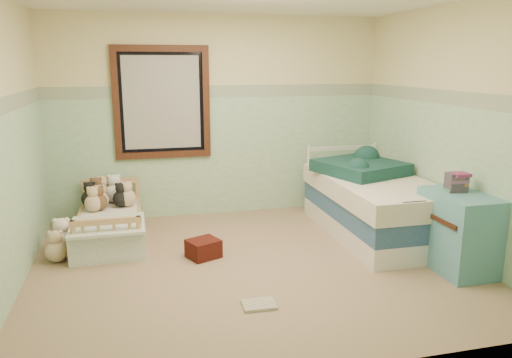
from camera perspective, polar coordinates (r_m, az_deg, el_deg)
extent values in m
cube|color=#987F60|center=(4.92, -0.45, -9.90)|extent=(4.20, 3.60, 0.02)
cube|color=#D1C788|center=(6.32, -4.31, 7.08)|extent=(4.20, 0.04, 2.50)
cube|color=#D1C788|center=(2.88, 7.88, -0.33)|extent=(4.20, 0.04, 2.50)
cube|color=#D1C788|center=(4.57, -27.07, 3.34)|extent=(0.04, 3.60, 2.50)
cube|color=#D1C788|center=(5.45, 21.61, 5.23)|extent=(0.04, 3.60, 2.50)
cube|color=#7FB282|center=(6.38, -4.21, 2.60)|extent=(4.20, 0.01, 1.50)
cube|color=#52735C|center=(6.28, -4.34, 10.02)|extent=(4.20, 0.01, 0.15)
cube|color=black|center=(6.19, -10.76, 8.62)|extent=(1.16, 0.06, 1.36)
cube|color=#BBBBB3|center=(6.20, -10.76, 8.63)|extent=(0.92, 0.01, 1.12)
cube|color=#9C7948|center=(5.76, -16.38, -5.92)|extent=(0.68, 1.35, 0.17)
cube|color=silver|center=(5.71, -16.47, -4.52)|extent=(0.62, 1.30, 0.12)
cube|color=#8BB9D1|center=(5.29, -16.70, -5.10)|extent=(0.74, 0.68, 0.03)
sphere|color=brown|center=(6.16, -17.79, -1.73)|extent=(0.21, 0.21, 0.21)
sphere|color=white|center=(6.14, -15.94, -1.55)|extent=(0.23, 0.23, 0.23)
sphere|color=#D3B590|center=(5.94, -17.43, -2.36)|extent=(0.19, 0.19, 0.19)
sphere|color=black|center=(5.93, -15.22, -2.20)|extent=(0.20, 0.20, 0.20)
sphere|color=white|center=(5.52, -21.33, -6.67)|extent=(0.25, 0.25, 0.25)
sphere|color=#D3B590|center=(5.31, -21.96, -7.71)|extent=(0.22, 0.22, 0.22)
cube|color=white|center=(5.84, 13.34, -5.21)|extent=(0.98, 1.95, 0.22)
cube|color=navy|center=(5.78, 13.46, -3.13)|extent=(0.98, 1.95, 0.22)
cube|color=silver|center=(5.72, 13.57, -1.02)|extent=(1.01, 1.99, 0.22)
cube|color=#113F3B|center=(5.92, 11.91, 1.33)|extent=(1.07, 1.10, 0.14)
cube|color=teal|center=(5.06, 22.20, -5.65)|extent=(0.46, 0.74, 0.74)
cube|color=brown|center=(5.01, 22.05, -0.34)|extent=(0.19, 0.16, 0.18)
cube|color=maroon|center=(5.08, -6.07, -7.96)|extent=(0.38, 0.36, 0.19)
cube|color=#F6BB4B|center=(4.14, 0.35, -14.24)|extent=(0.28, 0.22, 0.02)
sphere|color=#D3B590|center=(6.19, -17.09, -1.59)|extent=(0.22, 0.22, 0.22)
sphere|color=#D3B590|center=(5.83, -18.18, -2.65)|extent=(0.20, 0.20, 0.20)
sphere|color=black|center=(6.02, -18.52, -2.15)|extent=(0.20, 0.20, 0.20)
sphere|color=#D3B590|center=(5.93, -14.58, -2.12)|extent=(0.20, 0.20, 0.20)
sphere|color=black|center=(6.11, -18.13, -2.15)|extent=(0.15, 0.15, 0.15)
sphere|color=brown|center=(5.86, -17.65, -2.55)|extent=(0.19, 0.19, 0.19)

